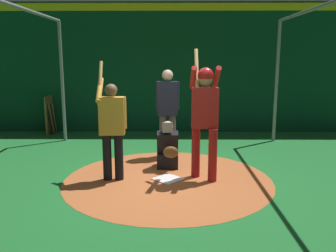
% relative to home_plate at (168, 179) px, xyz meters
% --- Properties ---
extents(ground_plane, '(27.76, 27.76, 0.00)m').
position_rel_home_plate_xyz_m(ground_plane, '(0.00, 0.00, -0.01)').
color(ground_plane, '#1E6B2D').
extents(dirt_circle, '(3.60, 3.60, 0.01)m').
position_rel_home_plate_xyz_m(dirt_circle, '(0.00, 0.00, -0.01)').
color(dirt_circle, '#B76033').
rests_on(dirt_circle, ground).
extents(home_plate, '(0.59, 0.59, 0.01)m').
position_rel_home_plate_xyz_m(home_plate, '(0.00, 0.00, 0.00)').
color(home_plate, white).
rests_on(home_plate, dirt_circle).
extents(batter, '(0.68, 0.49, 2.24)m').
position_rel_home_plate_xyz_m(batter, '(-0.05, 0.62, 1.18)').
color(batter, maroon).
rests_on(batter, ground).
extents(catcher, '(0.58, 0.40, 0.92)m').
position_rel_home_plate_xyz_m(catcher, '(-0.68, -0.01, 0.34)').
color(catcher, black).
rests_on(catcher, ground).
extents(umpire, '(0.23, 0.49, 1.85)m').
position_rel_home_plate_xyz_m(umpire, '(-1.51, -0.02, 1.04)').
color(umpire, '#4C4C51').
rests_on(umpire, ground).
extents(visitor, '(0.55, 0.51, 2.03)m').
position_rel_home_plate_xyz_m(visitor, '(-0.00, -0.95, 0.95)').
color(visitor, black).
rests_on(visitor, ground).
extents(back_wall, '(0.22, 11.76, 3.59)m').
position_rel_home_plate_xyz_m(back_wall, '(-4.20, 0.00, 1.80)').
color(back_wall, '#0C3D26').
rests_on(back_wall, ground).
extents(cage_frame, '(6.00, 5.42, 3.00)m').
position_rel_home_plate_xyz_m(cage_frame, '(0.00, 0.00, 2.11)').
color(cage_frame, gray).
rests_on(cage_frame, ground).
extents(bat_rack, '(0.82, 0.20, 1.05)m').
position_rel_home_plate_xyz_m(bat_rack, '(-3.96, -3.33, 0.48)').
color(bat_rack, olive).
rests_on(bat_rack, ground).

